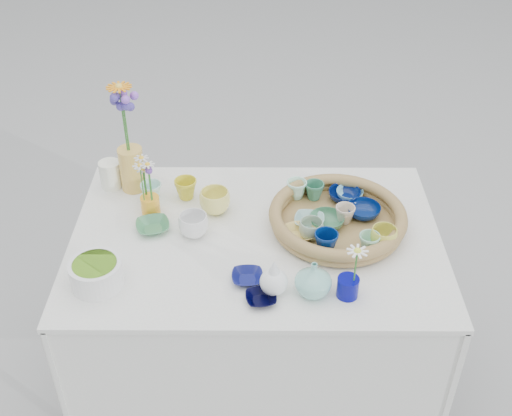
{
  "coord_description": "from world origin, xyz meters",
  "views": [
    {
      "loc": [
        0.01,
        -1.7,
        2.15
      ],
      "look_at": [
        0.0,
        0.02,
        0.87
      ],
      "focal_mm": 45.0,
      "sensor_mm": 36.0,
      "label": 1
    }
  ],
  "objects_px": {
    "wicker_tray": "(337,219)",
    "bud_vase_seafoam": "(313,279)",
    "display_table": "(256,380)",
    "tall_vase_yellow": "(132,169)"
  },
  "relations": [
    {
      "from": "bud_vase_seafoam",
      "to": "display_table",
      "type": "bearing_deg",
      "value": 122.34
    },
    {
      "from": "tall_vase_yellow",
      "to": "bud_vase_seafoam",
      "type": "bearing_deg",
      "value": -41.55
    },
    {
      "from": "display_table",
      "to": "bud_vase_seafoam",
      "type": "relative_size",
      "value": 10.68
    },
    {
      "from": "display_table",
      "to": "wicker_tray",
      "type": "xyz_separation_m",
      "value": [
        0.28,
        0.05,
        0.8
      ]
    },
    {
      "from": "display_table",
      "to": "bud_vase_seafoam",
      "type": "xyz_separation_m",
      "value": [
        0.17,
        -0.28,
        0.82
      ]
    },
    {
      "from": "display_table",
      "to": "wicker_tray",
      "type": "distance_m",
      "value": 0.85
    },
    {
      "from": "display_table",
      "to": "tall_vase_yellow",
      "type": "height_order",
      "value": "tall_vase_yellow"
    },
    {
      "from": "wicker_tray",
      "to": "bud_vase_seafoam",
      "type": "height_order",
      "value": "bud_vase_seafoam"
    },
    {
      "from": "wicker_tray",
      "to": "tall_vase_yellow",
      "type": "relative_size",
      "value": 2.78
    },
    {
      "from": "display_table",
      "to": "wicker_tray",
      "type": "bearing_deg",
      "value": 10.12
    }
  ]
}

